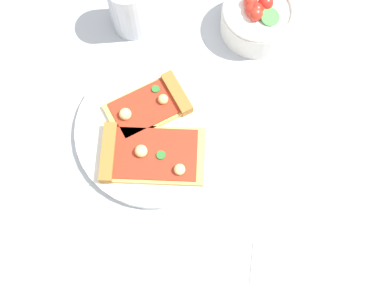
% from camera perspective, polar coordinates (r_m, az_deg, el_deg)
% --- Properties ---
extents(ground_plane, '(2.40, 2.40, 0.00)m').
position_cam_1_polar(ground_plane, '(0.80, -2.13, 1.36)').
color(ground_plane, '#B2B7BC').
rests_on(ground_plane, ground).
extents(plate, '(0.26, 0.26, 0.01)m').
position_cam_1_polar(plate, '(0.79, -4.17, 1.89)').
color(plate, silver).
rests_on(plate, ground_plane).
extents(pizza_slice_near, '(0.16, 0.10, 0.03)m').
position_cam_1_polar(pizza_slice_near, '(0.76, -5.28, -1.21)').
color(pizza_slice_near, '#E5B256').
rests_on(pizza_slice_near, plate).
extents(pizza_slice_far, '(0.14, 0.13, 0.03)m').
position_cam_1_polar(pizza_slice_far, '(0.79, -4.69, 4.53)').
color(pizza_slice_far, '#E5B256').
rests_on(pizza_slice_far, plate).
extents(salad_bowl, '(0.12, 0.12, 0.07)m').
position_cam_1_polar(salad_bowl, '(0.86, 7.54, 14.25)').
color(salad_bowl, white).
rests_on(salad_bowl, ground_plane).
extents(soda_glass, '(0.07, 0.07, 0.10)m').
position_cam_1_polar(soda_glass, '(0.86, -7.15, 15.45)').
color(soda_glass, silver).
rests_on(soda_glass, ground_plane).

